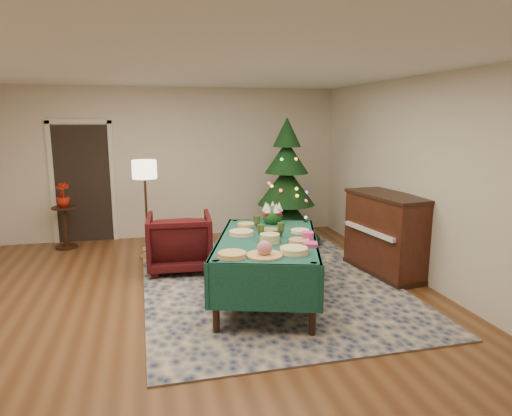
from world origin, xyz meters
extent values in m
plane|color=#593319|center=(0.00, 0.00, 0.00)|extent=(7.00, 7.00, 0.00)
plane|color=white|center=(0.00, 0.00, 2.70)|extent=(7.00, 7.00, 0.00)
plane|color=beige|center=(0.00, 3.50, 1.35)|extent=(6.00, 0.00, 6.00)
plane|color=beige|center=(0.00, -3.50, 1.35)|extent=(6.00, 0.00, 6.00)
plane|color=beige|center=(3.00, 0.00, 1.35)|extent=(0.00, 7.00, 7.00)
cube|color=black|center=(-1.60, 3.48, 1.02)|extent=(0.92, 0.02, 2.04)
cube|color=silver|center=(-2.10, 3.48, 1.05)|extent=(0.08, 0.04, 2.14)
cube|color=silver|center=(-1.10, 3.48, 1.05)|extent=(0.08, 0.04, 2.14)
cube|color=silver|center=(-1.60, 3.48, 2.10)|extent=(1.08, 0.04, 0.08)
cube|color=#122044|center=(0.99, 0.68, 0.01)|extent=(3.25, 4.24, 0.02)
cylinder|color=black|center=(0.11, -0.61, 0.39)|extent=(0.07, 0.07, 0.77)
cylinder|color=black|center=(0.64, 1.11, 0.39)|extent=(0.07, 0.07, 0.77)
cylinder|color=black|center=(1.04, -0.89, 0.39)|extent=(0.07, 0.07, 0.77)
cylinder|color=black|center=(1.56, 0.82, 0.39)|extent=(0.07, 0.07, 0.77)
cube|color=#123F30|center=(0.84, 0.11, 0.75)|extent=(1.66, 2.20, 0.04)
cube|color=#123F30|center=(1.12, 1.03, 0.53)|extent=(1.12, 0.37, 0.48)
cube|color=#123F30|center=(0.55, -0.82, 0.53)|extent=(1.12, 0.37, 0.48)
cube|color=#123F30|center=(1.37, -0.06, 0.53)|extent=(0.61, 1.91, 0.48)
cube|color=#123F30|center=(0.31, 0.27, 0.53)|extent=(0.61, 1.91, 0.48)
cylinder|color=silver|center=(0.30, -0.52, 0.78)|extent=(0.34, 0.34, 0.01)
cylinder|color=tan|center=(0.30, -0.52, 0.80)|extent=(0.29, 0.29, 0.04)
cylinder|color=silver|center=(0.62, -0.58, 0.78)|extent=(0.38, 0.38, 0.01)
sphere|color=#CC727A|center=(0.62, -0.58, 0.86)|extent=(0.15, 0.15, 0.15)
cylinder|color=silver|center=(0.94, -0.55, 0.78)|extent=(0.34, 0.34, 0.01)
cylinder|color=#D8D172|center=(0.94, -0.55, 0.81)|extent=(0.29, 0.29, 0.05)
cylinder|color=silver|center=(0.81, -0.10, 0.78)|extent=(0.26, 0.26, 0.01)
cylinder|color=tan|center=(0.81, -0.10, 0.83)|extent=(0.22, 0.22, 0.09)
cylinder|color=silver|center=(1.13, -0.18, 0.78)|extent=(0.28, 0.28, 0.01)
cylinder|color=#B2844C|center=(1.13, -0.18, 0.80)|extent=(0.23, 0.23, 0.03)
cylinder|color=silver|center=(0.57, 0.32, 0.78)|extent=(0.34, 0.34, 0.01)
cylinder|color=#D8BF7F|center=(0.57, 0.32, 0.81)|extent=(0.29, 0.29, 0.04)
cylinder|color=silver|center=(0.90, 0.24, 0.78)|extent=(0.26, 0.26, 0.01)
cylinder|color=maroon|center=(0.90, 0.24, 0.82)|extent=(0.22, 0.22, 0.06)
cylinder|color=silver|center=(1.28, 0.25, 0.78)|extent=(0.27, 0.27, 0.01)
cylinder|color=#F2EACC|center=(1.28, 0.25, 0.80)|extent=(0.23, 0.23, 0.03)
cylinder|color=silver|center=(0.72, 0.74, 0.78)|extent=(0.26, 0.26, 0.01)
cylinder|color=tan|center=(0.72, 0.74, 0.80)|extent=(0.22, 0.22, 0.03)
cone|color=#2D471E|center=(0.81, 0.53, 0.82)|extent=(0.07, 0.07, 0.09)
cylinder|color=#2D471E|center=(0.81, 0.53, 0.91)|extent=(0.08, 0.08, 0.09)
cone|color=#2D471E|center=(1.00, 0.09, 0.82)|extent=(0.07, 0.07, 0.09)
cylinder|color=#2D471E|center=(1.00, 0.09, 0.91)|extent=(0.08, 0.08, 0.09)
cone|color=#2D471E|center=(0.74, 0.05, 0.82)|extent=(0.07, 0.07, 0.09)
cylinder|color=#2D471E|center=(0.74, 0.05, 0.91)|extent=(0.08, 0.08, 0.09)
cube|color=#D23A76|center=(1.20, -0.33, 0.79)|extent=(0.19, 0.19, 0.04)
cube|color=#E03E93|center=(1.26, -0.11, 0.82)|extent=(0.15, 0.15, 0.10)
sphere|color=#1E4C1E|center=(1.10, 0.84, 0.88)|extent=(0.27, 0.27, 0.27)
cone|color=white|center=(1.19, 0.84, 1.00)|extent=(0.10, 0.10, 0.12)
cone|color=white|center=(1.13, 0.92, 1.00)|extent=(0.10, 0.10, 0.12)
cone|color=white|center=(1.02, 0.89, 1.00)|extent=(0.10, 0.10, 0.12)
cone|color=white|center=(1.02, 0.78, 1.00)|extent=(0.10, 0.10, 0.12)
cone|color=white|center=(1.13, 0.75, 1.00)|extent=(0.10, 0.10, 0.12)
sphere|color=#B20C0F|center=(1.19, 0.90, 0.92)|extent=(0.07, 0.07, 0.07)
sphere|color=#B20C0F|center=(1.03, 0.93, 0.92)|extent=(0.07, 0.07, 0.07)
sphere|color=#B20C0F|center=(1.00, 0.77, 0.92)|extent=(0.07, 0.07, 0.07)
sphere|color=#B20C0F|center=(1.16, 0.74, 0.92)|extent=(0.07, 0.07, 0.07)
imported|color=#3D0D0F|center=(-0.10, 1.50, 0.46)|extent=(0.94, 0.88, 0.91)
cylinder|color=#A57F3F|center=(-0.54, 2.21, 0.01)|extent=(0.26, 0.26, 0.03)
cylinder|color=black|center=(-0.54, 2.21, 0.70)|extent=(0.04, 0.04, 1.39)
cylinder|color=#FFEABF|center=(-0.54, 2.21, 1.39)|extent=(0.37, 0.37, 0.28)
cylinder|color=black|center=(-1.88, 3.08, 0.02)|extent=(0.36, 0.36, 0.04)
cylinder|color=black|center=(-1.88, 3.08, 0.35)|extent=(0.08, 0.08, 0.65)
cylinder|color=black|center=(-1.88, 3.08, 0.69)|extent=(0.40, 0.40, 0.03)
imported|color=#9D1B0B|center=(-1.88, 3.08, 0.82)|extent=(0.23, 0.41, 0.23)
cylinder|color=black|center=(1.79, 2.45, 0.09)|extent=(0.13, 0.13, 0.17)
cone|color=black|center=(1.79, 2.45, 0.49)|extent=(1.53, 1.53, 0.76)
cone|color=black|center=(1.79, 2.45, 1.03)|extent=(1.25, 1.25, 0.65)
cone|color=black|center=(1.79, 2.45, 1.52)|extent=(0.94, 0.94, 0.54)
cone|color=black|center=(1.79, 2.45, 1.93)|extent=(0.61, 0.61, 0.49)
cube|color=black|center=(2.71, 0.68, 0.04)|extent=(0.74, 1.36, 0.07)
cube|color=black|center=(2.71, 0.68, 0.56)|extent=(0.72, 1.34, 1.05)
cube|color=black|center=(2.71, 0.68, 1.11)|extent=(0.76, 1.38, 0.05)
cube|color=white|center=(2.44, 0.64, 0.64)|extent=(0.26, 1.10, 0.05)
camera|label=1|loc=(-0.50, -4.89, 2.15)|focal=32.00mm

